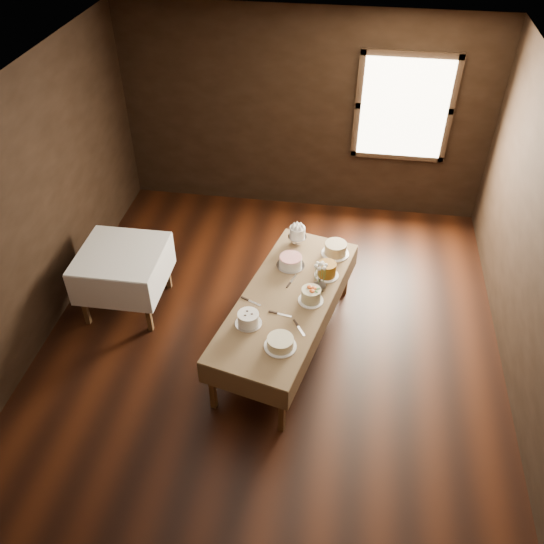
# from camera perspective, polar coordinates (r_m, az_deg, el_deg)

# --- Properties ---
(floor) EXTENTS (5.00, 6.00, 0.01)m
(floor) POSITION_cam_1_polar(r_m,az_deg,el_deg) (6.33, -0.28, -7.78)
(floor) COLOR black
(floor) RESTS_ON ground
(ceiling) EXTENTS (5.00, 6.00, 0.01)m
(ceiling) POSITION_cam_1_polar(r_m,az_deg,el_deg) (4.67, -0.39, 16.13)
(ceiling) COLOR beige
(ceiling) RESTS_ON wall_back
(wall_back) EXTENTS (5.00, 0.02, 2.80)m
(wall_back) POSITION_cam_1_polar(r_m,az_deg,el_deg) (7.96, 3.18, 15.41)
(wall_back) COLOR black
(wall_back) RESTS_ON ground
(wall_left) EXTENTS (0.02, 6.00, 2.80)m
(wall_left) POSITION_cam_1_polar(r_m,az_deg,el_deg) (6.22, -23.80, 4.27)
(wall_left) COLOR black
(wall_left) RESTS_ON ground
(window) EXTENTS (1.10, 0.05, 1.30)m
(window) POSITION_cam_1_polar(r_m,az_deg,el_deg) (7.82, 13.06, 15.62)
(window) COLOR #FFEABF
(window) RESTS_ON wall_back
(display_table) EXTENTS (1.39, 2.43, 0.71)m
(display_table) POSITION_cam_1_polar(r_m,az_deg,el_deg) (5.93, 1.49, -2.89)
(display_table) COLOR #4A2E15
(display_table) RESTS_ON ground
(side_table) EXTENTS (0.93, 0.93, 0.79)m
(side_table) POSITION_cam_1_polar(r_m,az_deg,el_deg) (6.62, -14.85, 1.27)
(side_table) COLOR #4A2E15
(side_table) RESTS_ON ground
(cake_meringue) EXTENTS (0.24, 0.24, 0.23)m
(cake_meringue) POSITION_cam_1_polar(r_m,az_deg,el_deg) (6.56, 2.55, 3.65)
(cake_meringue) COLOR silver
(cake_meringue) RESTS_ON display_table
(cake_speckled) EXTENTS (0.34, 0.34, 0.15)m
(cake_speckled) POSITION_cam_1_polar(r_m,az_deg,el_deg) (6.45, 6.37, 2.30)
(cake_speckled) COLOR white
(cake_speckled) RESTS_ON display_table
(cake_lattice) EXTENTS (0.31, 0.31, 0.12)m
(cake_lattice) POSITION_cam_1_polar(r_m,az_deg,el_deg) (6.25, 1.88, 1.02)
(cake_lattice) COLOR silver
(cake_lattice) RESTS_ON display_table
(cake_caramel) EXTENTS (0.26, 0.26, 0.17)m
(cake_caramel) POSITION_cam_1_polar(r_m,az_deg,el_deg) (6.13, 5.52, 0.20)
(cake_caramel) COLOR white
(cake_caramel) RESTS_ON display_table
(cake_flowers) EXTENTS (0.27, 0.27, 0.15)m
(cake_flowers) POSITION_cam_1_polar(r_m,az_deg,el_deg) (5.82, 3.92, -2.36)
(cake_flowers) COLOR white
(cake_flowers) RESTS_ON display_table
(cake_swirl) EXTENTS (0.30, 0.30, 0.14)m
(cake_swirl) POSITION_cam_1_polar(r_m,az_deg,el_deg) (5.57, -2.39, -4.73)
(cake_swirl) COLOR silver
(cake_swirl) RESTS_ON display_table
(cake_cream) EXTENTS (0.35, 0.35, 0.11)m
(cake_cream) POSITION_cam_1_polar(r_m,az_deg,el_deg) (5.36, 0.84, -7.10)
(cake_cream) COLOR white
(cake_cream) RESTS_ON display_table
(cake_server_a) EXTENTS (0.24, 0.07, 0.01)m
(cake_server_a) POSITION_cam_1_polar(r_m,az_deg,el_deg) (5.70, 1.25, -4.33)
(cake_server_a) COLOR silver
(cake_server_a) RESTS_ON display_table
(cake_server_b) EXTENTS (0.15, 0.22, 0.01)m
(cake_server_b) POSITION_cam_1_polar(r_m,az_deg,el_deg) (5.55, 2.93, -5.90)
(cake_server_b) COLOR silver
(cake_server_b) RESTS_ON display_table
(cake_server_c) EXTENTS (0.10, 0.24, 0.01)m
(cake_server_c) POSITION_cam_1_polar(r_m,az_deg,el_deg) (6.11, 2.14, -0.68)
(cake_server_c) COLOR silver
(cake_server_c) RESTS_ON display_table
(cake_server_d) EXTENTS (0.24, 0.09, 0.01)m
(cake_server_d) POSITION_cam_1_polar(r_m,az_deg,el_deg) (6.04, 4.79, -1.38)
(cake_server_d) COLOR silver
(cake_server_d) RESTS_ON display_table
(cake_server_e) EXTENTS (0.23, 0.12, 0.01)m
(cake_server_e) POSITION_cam_1_polar(r_m,az_deg,el_deg) (5.83, -1.77, -3.11)
(cake_server_e) COLOR silver
(cake_server_e) RESTS_ON display_table
(flower_vase) EXTENTS (0.19, 0.19, 0.14)m
(flower_vase) POSITION_cam_1_polar(r_m,az_deg,el_deg) (5.95, 4.78, -1.26)
(flower_vase) COLOR #2D2823
(flower_vase) RESTS_ON display_table
(flower_bouquet) EXTENTS (0.14, 0.14, 0.20)m
(flower_bouquet) POSITION_cam_1_polar(r_m,az_deg,el_deg) (5.83, 4.88, 0.16)
(flower_bouquet) COLOR white
(flower_bouquet) RESTS_ON flower_vase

